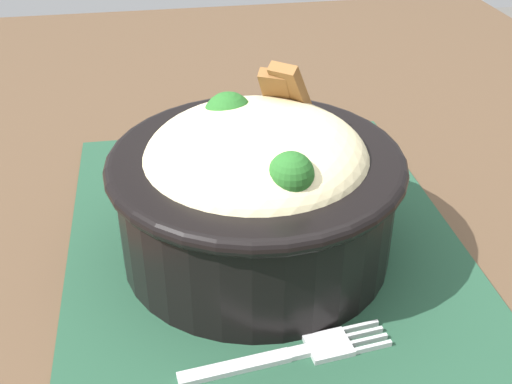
# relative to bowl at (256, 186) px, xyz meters

# --- Properties ---
(table) EXTENTS (1.30, 0.97, 0.77)m
(table) POSITION_rel_bowl_xyz_m (0.03, -0.01, -0.12)
(table) COLOR #4C3826
(table) RESTS_ON ground_plane
(placemat) EXTENTS (0.42, 0.29, 0.00)m
(placemat) POSITION_rel_bowl_xyz_m (0.02, 0.01, -0.06)
(placemat) COLOR #1E422D
(placemat) RESTS_ON table
(bowl) EXTENTS (0.20, 0.20, 0.13)m
(bowl) POSITION_rel_bowl_xyz_m (0.00, 0.00, 0.00)
(bowl) COLOR black
(bowl) RESTS_ON placemat
(fork) EXTENTS (0.03, 0.13, 0.00)m
(fork) POSITION_rel_bowl_xyz_m (0.11, 0.01, -0.05)
(fork) COLOR #BDBDBD
(fork) RESTS_ON placemat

